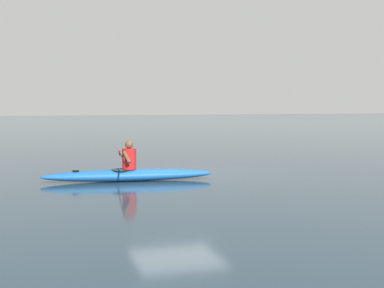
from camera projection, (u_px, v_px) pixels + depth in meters
The scene contains 3 objects.
ground_plane at pixel (177, 174), 14.89m from camera, with size 160.00×160.00×0.00m, color #233847.
kayak at pixel (128, 175), 13.45m from camera, with size 4.47×1.05×0.31m.
kayaker at pixel (128, 157), 13.41m from camera, with size 0.53×2.36×0.75m.
Camera 1 is at (4.03, 14.22, 2.00)m, focal length 48.56 mm.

